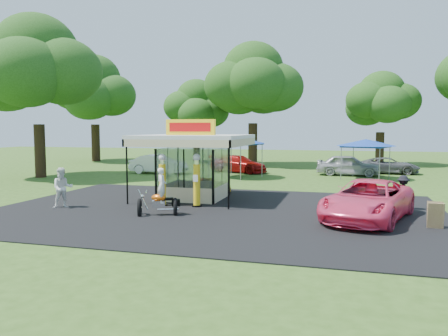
{
  "coord_description": "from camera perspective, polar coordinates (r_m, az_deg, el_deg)",
  "views": [
    {
      "loc": [
        5.61,
        -16.55,
        3.7
      ],
      "look_at": [
        -0.09,
        4.0,
        1.78
      ],
      "focal_mm": 35.0,
      "sensor_mm": 36.0,
      "label": 1
    }
  ],
  "objects": [
    {
      "name": "ground",
      "position": [
        17.86,
        -3.17,
        -6.82
      ],
      "size": [
        120.0,
        120.0,
        0.0
      ],
      "primitive_type": "plane",
      "color": "#315019",
      "rests_on": "ground"
    },
    {
      "name": "asphalt_apron",
      "position": [
        19.73,
        -1.3,
        -5.61
      ],
      "size": [
        20.0,
        14.0,
        0.04
      ],
      "primitive_type": "cube",
      "color": "black",
      "rests_on": "ground"
    },
    {
      "name": "gas_station_kiosk",
      "position": [
        22.93,
        -3.93,
        0.34
      ],
      "size": [
        5.4,
        5.4,
        4.18
      ],
      "color": "white",
      "rests_on": "ground"
    },
    {
      "name": "gas_pump_left",
      "position": [
        20.95,
        -8.05,
        -1.74
      ],
      "size": [
        0.47,
        0.47,
        2.51
      ],
      "color": "black",
      "rests_on": "ground"
    },
    {
      "name": "gas_pump_right",
      "position": [
        20.56,
        -3.58,
        -1.8
      ],
      "size": [
        0.47,
        0.47,
        2.54
      ],
      "color": "black",
      "rests_on": "ground"
    },
    {
      "name": "motorcycle",
      "position": [
        18.78,
        -8.3,
        -3.7
      ],
      "size": [
        1.88,
        1.41,
        2.13
      ],
      "rotation": [
        0.0,
        0.0,
        0.39
      ],
      "color": "black",
      "rests_on": "ground"
    },
    {
      "name": "spare_tires",
      "position": [
        22.45,
        -7.83,
        -3.49
      ],
      "size": [
        0.85,
        0.54,
        0.72
      ],
      "rotation": [
        0.0,
        0.0,
        -0.14
      ],
      "color": "black",
      "rests_on": "ground"
    },
    {
      "name": "a_frame_sign",
      "position": [
        17.94,
        25.9,
        -5.62
      ],
      "size": [
        0.58,
        0.54,
        1.0
      ],
      "rotation": [
        0.0,
        0.0,
        -0.08
      ],
      "color": "#593819",
      "rests_on": "ground"
    },
    {
      "name": "kiosk_car",
      "position": [
        25.15,
        -2.24,
        -2.21
      ],
      "size": [
        2.82,
        1.13,
        0.96
      ],
      "primitive_type": "imported",
      "rotation": [
        0.0,
        0.0,
        1.57
      ],
      "color": "yellow",
      "rests_on": "ground"
    },
    {
      "name": "pink_sedan",
      "position": [
        18.63,
        18.3,
        -4.03
      ],
      "size": [
        4.34,
        6.4,
        1.63
      ],
      "primitive_type": "imported",
      "rotation": [
        0.0,
        0.0,
        -0.31
      ],
      "color": "#FD4475",
      "rests_on": "ground"
    },
    {
      "name": "spectator_west",
      "position": [
        21.67,
        -20.34,
        -2.46
      ],
      "size": [
        1.17,
        1.14,
        1.9
      ],
      "primitive_type": "imported",
      "rotation": [
        0.0,
        0.0,
        0.68
      ],
      "color": "white",
      "rests_on": "ground"
    },
    {
      "name": "spectator_east_a",
      "position": [
        21.5,
        22.34,
        -3.0
      ],
      "size": [
        1.14,
        0.81,
        1.59
      ],
      "primitive_type": "imported",
      "rotation": [
        0.0,
        0.0,
        3.38
      ],
      "color": "black",
      "rests_on": "ground"
    },
    {
      "name": "bg_car_a",
      "position": [
        36.45,
        -8.53,
        0.5
      ],
      "size": [
        4.76,
        1.68,
        1.56
      ],
      "primitive_type": "imported",
      "rotation": [
        0.0,
        0.0,
        1.58
      ],
      "color": "white",
      "rests_on": "ground"
    },
    {
      "name": "bg_car_b",
      "position": [
        36.94,
        1.92,
        0.53
      ],
      "size": [
        5.38,
        3.47,
        1.45
      ],
      "primitive_type": "imported",
      "rotation": [
        0.0,
        0.0,
        1.26
      ],
      "color": "#A40F0C",
      "rests_on": "ground"
    },
    {
      "name": "bg_car_c",
      "position": [
        35.89,
        15.96,
        0.37
      ],
      "size": [
        5.02,
        2.31,
        1.67
      ],
      "primitive_type": "imported",
      "rotation": [
        0.0,
        0.0,
        1.5
      ],
      "color": "#ABAAAF",
      "rests_on": "ground"
    },
    {
      "name": "bg_car_d",
      "position": [
        38.5,
        20.69,
        0.3
      ],
      "size": [
        4.91,
        2.44,
        1.34
      ],
      "primitive_type": "imported",
      "rotation": [
        0.0,
        0.0,
        1.52
      ],
      "color": "#5A5A5C",
      "rests_on": "ground"
    },
    {
      "name": "tent_west",
      "position": [
        33.09,
        1.53,
        3.65
      ],
      "size": [
        4.48,
        4.48,
        3.13
      ],
      "rotation": [
        0.0,
        0.0,
        -0.37
      ],
      "color": "gray",
      "rests_on": "ground"
    },
    {
      "name": "tent_east",
      "position": [
        33.61,
        18.07,
        3.13
      ],
      "size": [
        4.21,
        4.21,
        2.95
      ],
      "rotation": [
        0.0,
        0.0,
        -0.33
      ],
      "color": "gray",
      "rests_on": "ground"
    },
    {
      "name": "oak_far_a",
      "position": [
        52.04,
        -16.56,
        9.09
      ],
      "size": [
        9.9,
        9.9,
        11.74
      ],
      "color": "black",
      "rests_on": "ground"
    },
    {
      "name": "oak_far_b",
      "position": [
        48.82,
        -3.62,
        7.51
      ],
      "size": [
        7.51,
        7.51,
        8.95
      ],
      "color": "black",
      "rests_on": "ground"
    },
    {
      "name": "oak_far_c",
      "position": [
        44.3,
        3.82,
        10.24
      ],
      "size": [
        10.21,
        10.21,
        12.03
      ],
      "color": "black",
      "rests_on": "ground"
    },
    {
      "name": "oak_far_d",
      "position": [
        47.6,
        19.83,
        7.54
      ],
      "size": [
        7.83,
        7.83,
        9.32
      ],
      "color": "black",
      "rests_on": "ground"
    },
    {
      "name": "oak_near",
      "position": [
        36.16,
        -23.21,
        10.74
      ],
      "size": [
        10.37,
        10.37,
        11.94
      ],
      "color": "black",
      "rests_on": "ground"
    }
  ]
}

